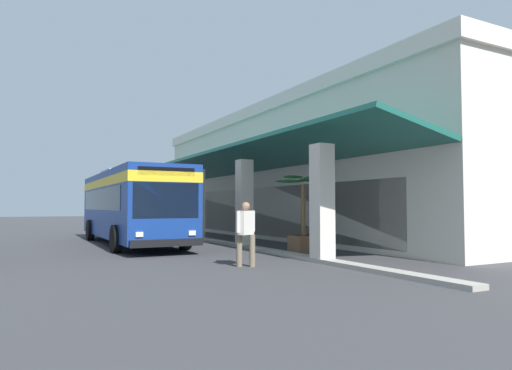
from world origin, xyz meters
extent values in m
plane|color=#38383A|center=(0.00, 8.00, 0.00)|extent=(120.00, 120.00, 0.00)
cube|color=#9E998E|center=(-0.49, 2.59, 0.06)|extent=(31.32, 0.50, 0.12)
cube|color=beige|center=(-0.49, 12.29, 3.20)|extent=(26.10, 13.47, 6.40)
cube|color=silver|center=(-0.49, 12.29, 6.70)|extent=(26.40, 13.77, 0.60)
cube|color=beige|center=(-10.93, 2.63, 1.76)|extent=(0.55, 0.55, 3.52)
cube|color=beige|center=(-5.71, 2.63, 1.76)|extent=(0.55, 0.55, 3.52)
cube|color=beige|center=(-0.49, 2.63, 1.76)|extent=(0.55, 0.55, 3.52)
cube|color=beige|center=(4.73, 2.63, 1.76)|extent=(0.55, 0.55, 3.52)
cube|color=beige|center=(9.95, 2.63, 1.76)|extent=(0.55, 0.55, 3.52)
cube|color=#19594C|center=(-0.49, 3.95, 3.87)|extent=(26.10, 3.16, 0.82)
cube|color=#19232D|center=(-0.49, 5.59, 1.40)|extent=(21.92, 0.08, 2.40)
cube|color=navy|center=(0.78, -0.99, 1.73)|extent=(11.02, 2.64, 2.75)
cube|color=yellow|center=(0.78, -0.99, 2.65)|extent=(11.04, 2.66, 0.36)
cube|color=#19232D|center=(0.48, -0.99, 1.95)|extent=(9.26, 2.65, 0.90)
cube|color=#19232D|center=(6.25, -1.03, 1.85)|extent=(0.08, 2.24, 1.20)
cube|color=black|center=(6.26, -1.03, 2.82)|extent=(0.08, 1.94, 0.28)
cube|color=black|center=(6.38, -1.03, 0.45)|extent=(0.22, 2.45, 0.24)
cube|color=silver|center=(6.31, -0.14, 0.75)|extent=(0.06, 0.24, 0.16)
cube|color=silver|center=(6.29, -1.93, 0.75)|extent=(0.06, 0.24, 0.16)
cube|color=silver|center=(-0.72, -0.98, 3.22)|extent=(2.41, 1.80, 0.24)
cylinder|color=black|center=(4.42, 0.26, 0.50)|extent=(1.00, 0.30, 1.00)
cylinder|color=black|center=(4.40, -2.29, 0.50)|extent=(1.00, 0.30, 1.00)
cylinder|color=black|center=(-2.29, 0.31, 0.50)|extent=(1.00, 0.30, 1.00)
cylinder|color=black|center=(-2.31, -2.24, 0.50)|extent=(1.00, 0.30, 1.00)
cylinder|color=#726651|center=(9.73, -0.01, 0.44)|extent=(0.16, 0.16, 0.88)
cylinder|color=#726651|center=(9.91, 0.29, 0.44)|extent=(0.16, 0.16, 0.88)
cube|color=silver|center=(9.82, 0.14, 1.21)|extent=(0.44, 0.55, 0.66)
sphere|color=#8C664C|center=(9.82, 0.14, 1.65)|extent=(0.24, 0.24, 0.24)
cylinder|color=silver|center=(9.93, -0.15, 1.24)|extent=(0.09, 0.09, 0.59)
cylinder|color=silver|center=(9.71, 0.43, 1.24)|extent=(0.09, 0.09, 0.59)
cube|color=brown|center=(7.44, 3.63, 0.30)|extent=(0.83, 0.83, 0.61)
cylinder|color=#332319|center=(7.44, 3.63, 0.62)|extent=(0.71, 0.71, 0.02)
cylinder|color=brown|center=(7.44, 3.63, 1.53)|extent=(0.16, 0.16, 1.84)
ellipsoid|color=#195123|center=(7.87, 3.65, 2.65)|extent=(0.86, 0.24, 0.19)
ellipsoid|color=#195123|center=(7.67, 4.03, 2.58)|extent=(0.63, 0.90, 0.14)
ellipsoid|color=#195123|center=(7.10, 3.80, 2.61)|extent=(0.79, 0.54, 0.14)
ellipsoid|color=#195123|center=(7.13, 3.24, 2.56)|extent=(0.79, 0.92, 0.16)
ellipsoid|color=#195123|center=(7.46, 3.20, 2.70)|extent=(0.25, 0.86, 0.15)
camera|label=1|loc=(20.98, -5.46, 1.66)|focal=31.81mm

